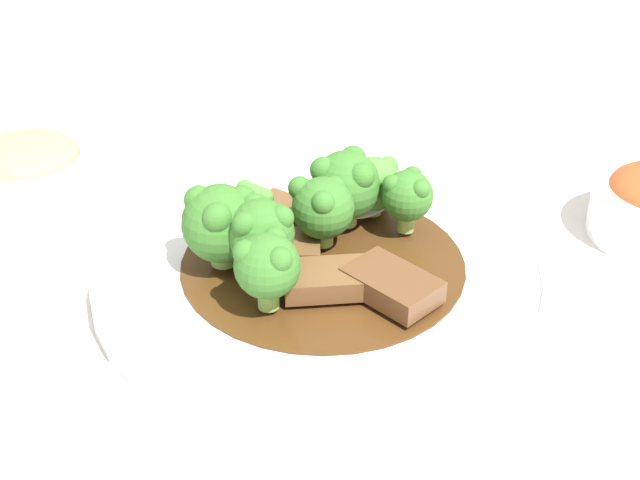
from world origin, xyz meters
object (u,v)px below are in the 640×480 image
Objects in this scene: main_plate at (320,269)px; broccoli_floret_7 at (343,184)px; broccoli_floret_4 at (264,265)px; serving_spoon at (367,189)px; broccoli_floret_1 at (405,195)px; broccoli_floret_3 at (218,222)px; broccoli_floret_2 at (257,231)px; broccoli_floret_6 at (314,207)px; beef_strip_1 at (274,246)px; beef_strip_0 at (330,279)px; side_bowl_appetizer at (25,172)px; broccoli_floret_0 at (371,183)px; beef_strip_2 at (389,285)px; beef_strip_3 at (295,215)px; broccoli_floret_5 at (247,207)px.

broccoli_floret_7 reaches higher than main_plate.
serving_spoon is (-0.14, 0.07, -0.03)m from broccoli_floret_4.
broccoli_floret_3 is (0.04, -0.13, 0.00)m from broccoli_floret_1.
broccoli_floret_6 is (-0.04, 0.04, -0.00)m from broccoli_floret_2.
broccoli_floret_6 is 0.03m from broccoli_floret_7.
beef_strip_1 is 0.07m from broccoli_floret_4.
main_plate is at bearing -19.65° from broccoli_floret_7.
broccoli_floret_7 is at bearing 173.12° from beef_strip_0.
broccoli_floret_2 reaches higher than side_bowl_appetizer.
broccoli_floret_0 is 0.42× the size of side_bowl_appetizer.
beef_strip_1 is 0.31× the size of serving_spoon.
beef_strip_2 is 1.03× the size of beef_strip_3.
side_bowl_appetizer is (-0.06, -0.22, 0.00)m from beef_strip_3.
broccoli_floret_7 is at bearing -162.37° from beef_strip_2.
broccoli_floret_5 reaches higher than beef_strip_0.
beef_strip_1 is at bearing -72.63° from broccoli_floret_1.
beef_strip_0 is at bearing 41.59° from broccoli_floret_5.
broccoli_floret_4 is 0.16m from serving_spoon.
broccoli_floret_6 is (-0.05, -0.01, 0.02)m from beef_strip_0.
beef_strip_3 is 1.18× the size of broccoli_floret_7.
broccoli_floret_7 is 0.05m from serving_spoon.
broccoli_floret_1 is (-0.07, 0.05, 0.02)m from beef_strip_0.
broccoli_floret_4 is at bearing -63.89° from beef_strip_0.
broccoli_floret_4 reaches higher than beef_strip_2.
broccoli_floret_1 is at bearing 121.84° from main_plate.
broccoli_floret_2 is 0.05m from broccoli_floret_6.
side_bowl_appetizer is (-0.05, -0.27, -0.02)m from broccoli_floret_0.
side_bowl_appetizer is at bearing -115.12° from main_plate.
broccoli_floret_1 is at bearing 134.40° from broccoli_floret_4.
broccoli_floret_3 is at bearing -108.03° from beef_strip_2.
beef_strip_3 is at bearing -53.41° from serving_spoon.
serving_spoon is (-0.09, 0.10, -0.03)m from broccoli_floret_3.
beef_strip_3 is 0.08m from broccoli_floret_3.
side_bowl_appetizer is (-0.02, -0.27, 0.00)m from serving_spoon.
broccoli_floret_5 is (0.01, -0.11, -0.01)m from broccoli_floret_1.
broccoli_floret_5 reaches higher than beef_strip_2.
broccoli_floret_1 is (0.01, 0.08, 0.02)m from beef_strip_3.
broccoli_floret_3 is 0.10m from broccoli_floret_7.
broccoli_floret_6 is at bearing 136.80° from broccoli_floret_2.
broccoli_floret_7 is (-0.05, 0.02, 0.04)m from main_plate.
broccoli_floret_4 is 0.11m from broccoli_floret_7.
main_plate is at bearing 21.83° from beef_strip_3.
broccoli_floret_2 is 0.05m from broccoli_floret_5.
beef_strip_0 and serving_spoon have the same top height.
beef_strip_0 is 0.09m from broccoli_floret_1.
broccoli_floret_1 is at bearing 76.13° from side_bowl_appetizer.
beef_strip_3 is 0.06m from broccoli_floret_0.
broccoli_floret_6 is at bearing 110.53° from beef_strip_1.
broccoli_floret_0 is (-0.06, 0.04, 0.03)m from main_plate.
broccoli_floret_3 is 1.14× the size of broccoli_floret_6.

